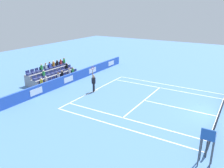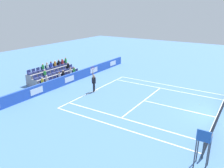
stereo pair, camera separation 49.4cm
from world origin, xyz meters
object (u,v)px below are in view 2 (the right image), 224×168
Objects in this scene: tennis_net at (220,112)px; loose_tennis_ball at (199,104)px; tennis_player at (94,82)px; umpire_chair at (204,143)px.

tennis_net is 176.03× the size of loose_tennis_ball.
tennis_net is 11.74m from tennis_player.
tennis_net is 6.84m from umpire_chair.
tennis_net is at bearing 46.34° from loose_tennis_ball.
umpire_chair is at bearing 12.82° from loose_tennis_ball.
tennis_net is at bearing 92.84° from tennis_player.
tennis_net is 2.64m from loose_tennis_ball.
umpire_chair is at bearing 62.33° from tennis_player.
tennis_net is at bearing -179.42° from umpire_chair.
loose_tennis_ball is at bearing -167.18° from umpire_chair.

